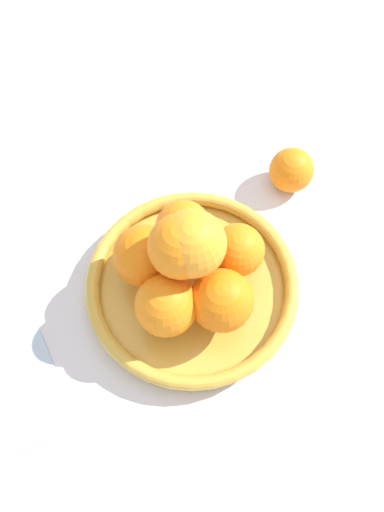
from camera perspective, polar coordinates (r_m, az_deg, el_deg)
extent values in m
plane|color=silver|center=(0.67, 0.00, -4.02)|extent=(4.00, 4.00, 0.00)
cylinder|color=gold|center=(0.67, 0.00, -3.71)|extent=(0.27, 0.27, 0.02)
torus|color=gold|center=(0.65, 0.00, -3.08)|extent=(0.28, 0.28, 0.02)
sphere|color=orange|center=(0.63, -0.67, 3.23)|extent=(0.07, 0.07, 0.07)
sphere|color=orange|center=(0.61, -5.47, -0.01)|extent=(0.08, 0.08, 0.08)
sphere|color=orange|center=(0.59, -2.97, -5.65)|extent=(0.08, 0.08, 0.08)
sphere|color=orange|center=(0.59, 3.40, -5.09)|extent=(0.08, 0.08, 0.08)
sphere|color=orange|center=(0.62, 5.26, 0.69)|extent=(0.07, 0.07, 0.07)
sphere|color=orange|center=(0.55, -1.38, 1.40)|extent=(0.07, 0.07, 0.07)
sphere|color=orange|center=(0.55, -0.48, 1.24)|extent=(0.08, 0.08, 0.08)
sphere|color=orange|center=(0.75, 11.29, 9.59)|extent=(0.06, 0.06, 0.06)
cube|color=silver|center=(0.67, -20.51, -15.14)|extent=(0.16, 0.16, 0.01)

